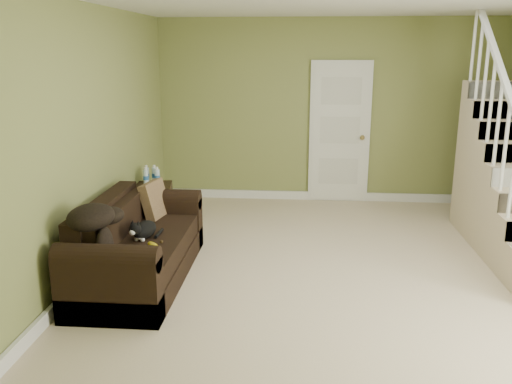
% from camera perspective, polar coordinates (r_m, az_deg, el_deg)
% --- Properties ---
extents(floor, '(5.00, 5.50, 0.01)m').
position_cam_1_polar(floor, '(5.54, 9.14, -8.42)').
color(floor, '#C0AE8A').
rests_on(floor, ground).
extents(wall_back, '(5.00, 0.04, 2.60)m').
position_cam_1_polar(wall_back, '(7.89, 8.12, 8.36)').
color(wall_back, olive).
rests_on(wall_back, floor).
extents(wall_front, '(5.00, 0.04, 2.60)m').
position_cam_1_polar(wall_front, '(2.52, 14.73, -5.82)').
color(wall_front, olive).
rests_on(wall_front, floor).
extents(wall_left, '(0.04, 5.50, 2.60)m').
position_cam_1_polar(wall_left, '(5.55, -17.06, 5.17)').
color(wall_left, olive).
rests_on(wall_left, floor).
extents(baseboard_back, '(5.00, 0.04, 0.12)m').
position_cam_1_polar(baseboard_back, '(8.09, 7.82, -0.42)').
color(baseboard_back, white).
rests_on(baseboard_back, floor).
extents(baseboard_left, '(0.04, 5.50, 0.12)m').
position_cam_1_polar(baseboard_left, '(5.86, -15.87, -6.86)').
color(baseboard_left, white).
rests_on(baseboard_left, floor).
extents(door, '(0.86, 0.12, 2.02)m').
position_cam_1_polar(door, '(7.89, 8.79, 6.18)').
color(door, white).
rests_on(door, floor).
extents(sofa, '(0.86, 1.98, 0.78)m').
position_cam_1_polar(sofa, '(5.38, -12.52, -5.89)').
color(sofa, black).
rests_on(sofa, floor).
extents(side_table, '(0.51, 0.51, 0.76)m').
position_cam_1_polar(side_table, '(6.93, -10.69, -1.25)').
color(side_table, black).
rests_on(side_table, floor).
extents(cat, '(0.25, 0.47, 0.22)m').
position_cam_1_polar(cat, '(5.24, -11.70, -3.95)').
color(cat, black).
rests_on(cat, sofa).
extents(banana, '(0.19, 0.20, 0.06)m').
position_cam_1_polar(banana, '(4.97, -10.73, -5.63)').
color(banana, gold).
rests_on(banana, sofa).
extents(throw_pillow, '(0.27, 0.43, 0.42)m').
position_cam_1_polar(throw_pillow, '(5.92, -10.60, -0.84)').
color(throw_pillow, '#472C1C').
rests_on(throw_pillow, sofa).
extents(throw_blanket, '(0.43, 0.53, 0.20)m').
position_cam_1_polar(throw_blanket, '(4.73, -16.98, -2.53)').
color(throw_blanket, black).
rests_on(throw_blanket, sofa).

